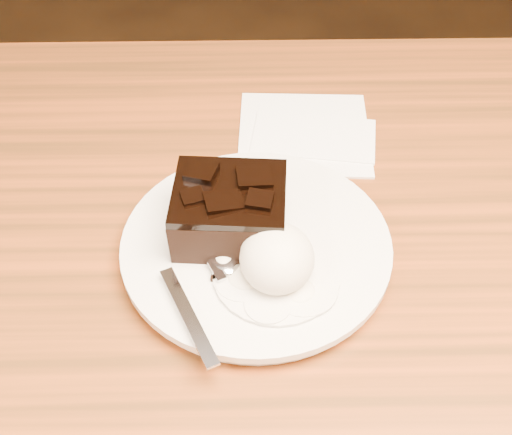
{
  "coord_description": "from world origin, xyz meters",
  "views": [
    {
      "loc": [
        -0.12,
        -0.36,
        1.21
      ],
      "look_at": [
        -0.11,
        0.04,
        0.79
      ],
      "focal_mm": 46.08,
      "sensor_mm": 36.0,
      "label": 1
    }
  ],
  "objects_px": {
    "plate": "(256,249)",
    "napkin": "(304,132)",
    "brownie": "(230,213)",
    "ice_cream_scoop": "(277,258)",
    "spoon": "(224,261)"
  },
  "relations": [
    {
      "from": "brownie",
      "to": "ice_cream_scoop",
      "type": "relative_size",
      "value": 1.45
    },
    {
      "from": "brownie",
      "to": "ice_cream_scoop",
      "type": "height_order",
      "value": "ice_cream_scoop"
    },
    {
      "from": "brownie",
      "to": "ice_cream_scoop",
      "type": "distance_m",
      "value": 0.07
    },
    {
      "from": "ice_cream_scoop",
      "to": "napkin",
      "type": "height_order",
      "value": "ice_cream_scoop"
    },
    {
      "from": "spoon",
      "to": "brownie",
      "type": "bearing_deg",
      "value": 57.71
    },
    {
      "from": "plate",
      "to": "brownie",
      "type": "height_order",
      "value": "brownie"
    },
    {
      "from": "ice_cream_scoop",
      "to": "spoon",
      "type": "xyz_separation_m",
      "value": [
        -0.04,
        0.01,
        -0.02
      ]
    },
    {
      "from": "napkin",
      "to": "plate",
      "type": "bearing_deg",
      "value": -107.73
    },
    {
      "from": "brownie",
      "to": "spoon",
      "type": "bearing_deg",
      "value": -97.65
    },
    {
      "from": "plate",
      "to": "napkin",
      "type": "distance_m",
      "value": 0.18
    },
    {
      "from": "ice_cream_scoop",
      "to": "spoon",
      "type": "height_order",
      "value": "ice_cream_scoop"
    },
    {
      "from": "napkin",
      "to": "ice_cream_scoop",
      "type": "bearing_deg",
      "value": -100.42
    },
    {
      "from": "brownie",
      "to": "ice_cream_scoop",
      "type": "bearing_deg",
      "value": -52.97
    },
    {
      "from": "plate",
      "to": "brownie",
      "type": "distance_m",
      "value": 0.04
    },
    {
      "from": "ice_cream_scoop",
      "to": "napkin",
      "type": "relative_size",
      "value": 0.47
    }
  ]
}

